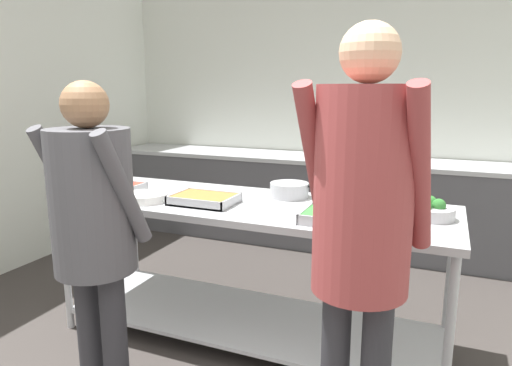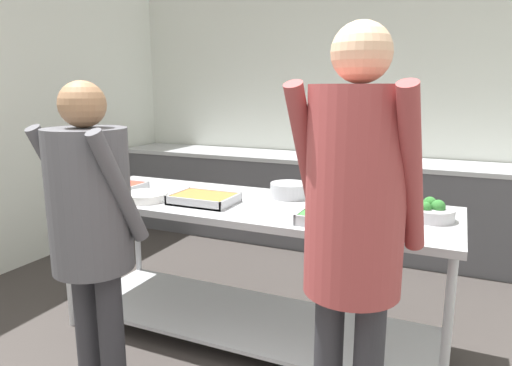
{
  "view_description": "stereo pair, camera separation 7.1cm",
  "coord_description": "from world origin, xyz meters",
  "px_view_note": "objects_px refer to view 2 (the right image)",
  "views": [
    {
      "loc": [
        1.0,
        -0.75,
        1.56
      ],
      "look_at": [
        -0.07,
        1.8,
        0.99
      ],
      "focal_mm": 32.0,
      "sensor_mm": 36.0,
      "label": 1
    },
    {
      "loc": [
        1.06,
        -0.72,
        1.56
      ],
      "look_at": [
        -0.07,
        1.8,
        0.99
      ],
      "focal_mm": 32.0,
      "sensor_mm": 36.0,
      "label": 2
    }
  ],
  "objects_px": {
    "sauce_pan": "(290,190)",
    "guest_serving_left": "(91,216)",
    "plate_stack": "(146,197)",
    "guest_serving_right": "(354,216)",
    "serving_tray_roast": "(346,219)",
    "serving_tray_vegetables": "(204,199)",
    "broccoli_bowl": "(432,212)",
    "serving_tray_greens": "(114,187)"
  },
  "relations": [
    {
      "from": "plate_stack",
      "to": "broccoli_bowl",
      "type": "height_order",
      "value": "broccoli_bowl"
    },
    {
      "from": "serving_tray_greens",
      "to": "serving_tray_vegetables",
      "type": "relative_size",
      "value": 0.99
    },
    {
      "from": "serving_tray_vegetables",
      "to": "guest_serving_left",
      "type": "relative_size",
      "value": 0.24
    },
    {
      "from": "plate_stack",
      "to": "serving_tray_roast",
      "type": "height_order",
      "value": "serving_tray_roast"
    },
    {
      "from": "broccoli_bowl",
      "to": "guest_serving_left",
      "type": "height_order",
      "value": "guest_serving_left"
    },
    {
      "from": "sauce_pan",
      "to": "broccoli_bowl",
      "type": "distance_m",
      "value": 0.87
    },
    {
      "from": "serving_tray_greens",
      "to": "broccoli_bowl",
      "type": "distance_m",
      "value": 1.99
    },
    {
      "from": "guest_serving_left",
      "to": "guest_serving_right",
      "type": "bearing_deg",
      "value": 2.06
    },
    {
      "from": "plate_stack",
      "to": "broccoli_bowl",
      "type": "relative_size",
      "value": 1.19
    },
    {
      "from": "broccoli_bowl",
      "to": "guest_serving_right",
      "type": "relative_size",
      "value": 0.13
    },
    {
      "from": "serving_tray_roast",
      "to": "guest_serving_right",
      "type": "distance_m",
      "value": 0.66
    },
    {
      "from": "guest_serving_left",
      "to": "guest_serving_right",
      "type": "relative_size",
      "value": 0.89
    },
    {
      "from": "broccoli_bowl",
      "to": "guest_serving_left",
      "type": "relative_size",
      "value": 0.14
    },
    {
      "from": "serving_tray_greens",
      "to": "sauce_pan",
      "type": "relative_size",
      "value": 0.97
    },
    {
      "from": "sauce_pan",
      "to": "guest_serving_right",
      "type": "bearing_deg",
      "value": -59.07
    },
    {
      "from": "guest_serving_left",
      "to": "serving_tray_roast",
      "type": "bearing_deg",
      "value": 31.96
    },
    {
      "from": "serving_tray_greens",
      "to": "plate_stack",
      "type": "relative_size",
      "value": 1.36
    },
    {
      "from": "plate_stack",
      "to": "guest_serving_right",
      "type": "distance_m",
      "value": 1.54
    },
    {
      "from": "broccoli_bowl",
      "to": "sauce_pan",
      "type": "bearing_deg",
      "value": 168.49
    },
    {
      "from": "serving_tray_vegetables",
      "to": "broccoli_bowl",
      "type": "xyz_separation_m",
      "value": [
        1.27,
        0.18,
        0.02
      ]
    },
    {
      "from": "guest_serving_right",
      "to": "serving_tray_roast",
      "type": "bearing_deg",
      "value": 105.01
    },
    {
      "from": "serving_tray_vegetables",
      "to": "guest_serving_left",
      "type": "bearing_deg",
      "value": -103.22
    },
    {
      "from": "serving_tray_greens",
      "to": "guest_serving_left",
      "type": "height_order",
      "value": "guest_serving_left"
    },
    {
      "from": "guest_serving_left",
      "to": "serving_tray_greens",
      "type": "bearing_deg",
      "value": 124.99
    },
    {
      "from": "sauce_pan",
      "to": "broccoli_bowl",
      "type": "relative_size",
      "value": 1.67
    },
    {
      "from": "plate_stack",
      "to": "guest_serving_left",
      "type": "xyz_separation_m",
      "value": [
        0.19,
        -0.65,
        0.07
      ]
    },
    {
      "from": "sauce_pan",
      "to": "guest_serving_left",
      "type": "relative_size",
      "value": 0.24
    },
    {
      "from": "sauce_pan",
      "to": "guest_serving_left",
      "type": "bearing_deg",
      "value": -118.43
    },
    {
      "from": "serving_tray_vegetables",
      "to": "guest_serving_right",
      "type": "height_order",
      "value": "guest_serving_right"
    },
    {
      "from": "guest_serving_left",
      "to": "plate_stack",
      "type": "bearing_deg",
      "value": 106.04
    },
    {
      "from": "plate_stack",
      "to": "broccoli_bowl",
      "type": "distance_m",
      "value": 1.65
    },
    {
      "from": "sauce_pan",
      "to": "serving_tray_roast",
      "type": "relative_size",
      "value": 0.81
    },
    {
      "from": "serving_tray_roast",
      "to": "guest_serving_left",
      "type": "relative_size",
      "value": 0.3
    },
    {
      "from": "serving_tray_vegetables",
      "to": "guest_serving_left",
      "type": "distance_m",
      "value": 0.76
    },
    {
      "from": "plate_stack",
      "to": "serving_tray_vegetables",
      "type": "distance_m",
      "value": 0.37
    },
    {
      "from": "plate_stack",
      "to": "sauce_pan",
      "type": "xyz_separation_m",
      "value": [
        0.78,
        0.44,
        0.03
      ]
    },
    {
      "from": "plate_stack",
      "to": "sauce_pan",
      "type": "bearing_deg",
      "value": 29.41
    },
    {
      "from": "serving_tray_roast",
      "to": "guest_serving_right",
      "type": "height_order",
      "value": "guest_serving_right"
    },
    {
      "from": "plate_stack",
      "to": "serving_tray_roast",
      "type": "bearing_deg",
      "value": 0.23
    },
    {
      "from": "sauce_pan",
      "to": "guest_serving_right",
      "type": "distance_m",
      "value": 1.23
    },
    {
      "from": "sauce_pan",
      "to": "serving_tray_roast",
      "type": "xyz_separation_m",
      "value": [
        0.46,
        -0.43,
        -0.02
      ]
    },
    {
      "from": "serving_tray_greens",
      "to": "guest_serving_right",
      "type": "relative_size",
      "value": 0.21
    }
  ]
}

